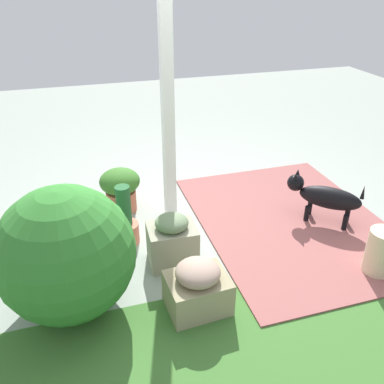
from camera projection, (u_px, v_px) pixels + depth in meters
ground_plane at (205, 220)px, 4.22m from camera, size 12.00×12.00×0.00m
brick_path at (291, 221)px, 4.18m from camera, size 1.80×2.40×0.02m
porch_pillar at (167, 97)px, 3.72m from camera, size 0.11×0.11×2.51m
stone_planter_mid at (172, 241)px, 3.52m from camera, size 0.43×0.35×0.47m
stone_planter_far at (198, 288)px, 3.04m from camera, size 0.48×0.39×0.42m
round_shrub at (66, 254)px, 2.91m from camera, size 1.00×1.00×1.00m
terracotta_pot_broad at (120, 188)px, 4.28m from camera, size 0.42×0.42×0.47m
terracotta_pot_tall at (125, 223)px, 3.79m from camera, size 0.24×0.24×0.59m
dog at (324, 196)px, 4.06m from camera, size 0.63×0.60×0.51m
ceramic_urn at (381, 252)px, 3.40m from camera, size 0.25×0.25×0.42m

